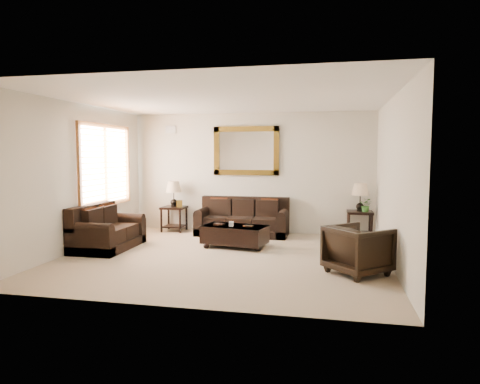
% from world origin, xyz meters
% --- Properties ---
extents(room, '(5.51, 5.01, 2.71)m').
position_xyz_m(room, '(0.00, 0.00, 1.35)').
color(room, gray).
rests_on(room, ground).
extents(window, '(0.07, 1.96, 1.66)m').
position_xyz_m(window, '(-2.70, 0.90, 1.55)').
color(window, white).
rests_on(window, room).
extents(mirror, '(1.50, 0.06, 1.10)m').
position_xyz_m(mirror, '(-0.10, 2.47, 1.85)').
color(mirror, '#523B10').
rests_on(mirror, room).
extents(air_vent, '(0.25, 0.02, 0.18)m').
position_xyz_m(air_vent, '(-1.90, 2.48, 2.35)').
color(air_vent, '#999999').
rests_on(air_vent, room).
extents(sofa, '(1.99, 0.86, 0.81)m').
position_xyz_m(sofa, '(-0.10, 2.11, 0.30)').
color(sofa, black).
rests_on(sofa, room).
extents(loveseat, '(0.87, 1.47, 0.83)m').
position_xyz_m(loveseat, '(-2.35, 0.19, 0.30)').
color(loveseat, black).
rests_on(loveseat, room).
extents(end_table_left, '(0.52, 0.52, 1.15)m').
position_xyz_m(end_table_left, '(-1.74, 2.20, 0.75)').
color(end_table_left, black).
rests_on(end_table_left, room).
extents(end_table_right, '(0.53, 0.53, 1.17)m').
position_xyz_m(end_table_right, '(2.40, 2.19, 0.76)').
color(end_table_right, black).
rests_on(end_table_right, room).
extents(coffee_table, '(1.31, 0.86, 0.51)m').
position_xyz_m(coffee_table, '(0.01, 0.81, 0.26)').
color(coffee_table, black).
rests_on(coffee_table, room).
extents(armchair, '(1.06, 1.06, 0.80)m').
position_xyz_m(armchair, '(2.20, -0.62, 0.40)').
color(armchair, black).
rests_on(armchair, floor).
extents(potted_plant, '(0.35, 0.36, 0.22)m').
position_xyz_m(potted_plant, '(2.52, 2.10, 0.69)').
color(potted_plant, '#29591E').
rests_on(potted_plant, end_table_right).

